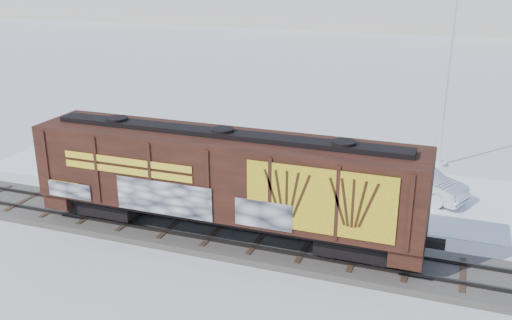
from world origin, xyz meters
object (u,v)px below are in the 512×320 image
at_px(hopper_railcar, 224,177).
at_px(car_silver, 141,157).
at_px(flagpole, 449,85).
at_px(car_white, 419,182).

xyz_separation_m(hopper_railcar, car_silver, (-7.86, 6.41, -2.15)).
bearing_deg(hopper_railcar, flagpole, 58.16).
bearing_deg(car_white, car_silver, 117.51).
bearing_deg(flagpole, hopper_railcar, -121.84).
distance_m(hopper_railcar, flagpole, 15.36).
height_order(flagpole, car_silver, flagpole).
distance_m(flagpole, car_silver, 17.66).
xyz_separation_m(flagpole, car_white, (-0.82, -5.27, -3.90)).
height_order(hopper_railcar, car_white, hopper_railcar).
relative_size(hopper_railcar, car_white, 3.40).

